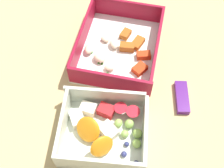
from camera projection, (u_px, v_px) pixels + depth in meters
table_surface at (107, 99)px, 58.33cm from camera, size 80.00×80.00×2.00cm
pasta_container at (119, 47)px, 62.16cm from camera, size 21.52×17.51×5.31cm
fruit_bowl at (104, 129)px, 51.73cm from camera, size 15.76×17.22×5.30cm
candy_bar at (182, 97)px, 56.68cm from camera, size 7.35×3.86×1.20cm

